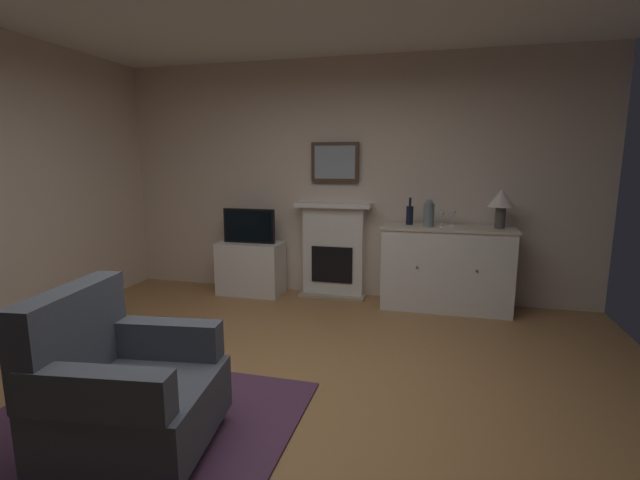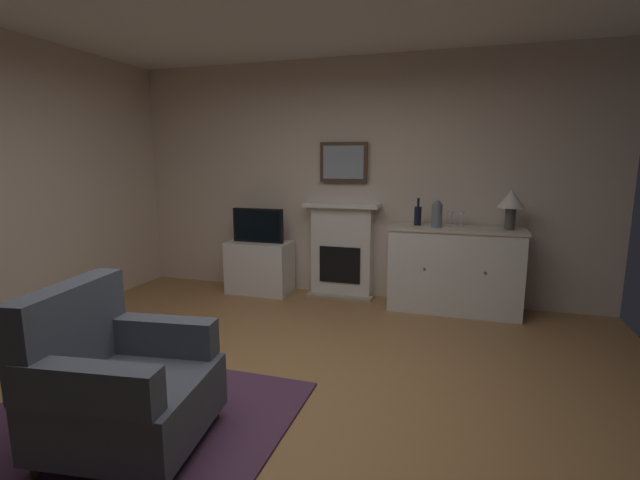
# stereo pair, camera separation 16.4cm
# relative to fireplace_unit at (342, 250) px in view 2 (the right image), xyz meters

# --- Properties ---
(ground_plane) EXTENTS (5.54, 5.38, 0.10)m
(ground_plane) POSITION_rel_fireplace_unit_xyz_m (0.13, -2.53, -0.60)
(ground_plane) COLOR #9E7042
(ground_plane) RESTS_ON ground
(wall_rear) EXTENTS (5.54, 0.06, 2.71)m
(wall_rear) POSITION_rel_fireplace_unit_xyz_m (0.13, 0.13, 0.81)
(wall_rear) COLOR beige
(wall_rear) RESTS_ON ground_plane
(area_rug) EXTENTS (1.89, 1.60, 0.02)m
(area_rug) POSITION_rel_fireplace_unit_xyz_m (-0.57, -2.94, -0.54)
(area_rug) COLOR #4C2D47
(area_rug) RESTS_ON ground_plane
(fireplace_unit) EXTENTS (0.87, 0.30, 1.10)m
(fireplace_unit) POSITION_rel_fireplace_unit_xyz_m (0.00, 0.00, 0.00)
(fireplace_unit) COLOR white
(fireplace_unit) RESTS_ON ground_plane
(framed_picture) EXTENTS (0.55, 0.04, 0.45)m
(framed_picture) POSITION_rel_fireplace_unit_xyz_m (0.00, 0.05, 1.01)
(framed_picture) COLOR #473323
(sideboard_cabinet) EXTENTS (1.36, 0.49, 0.90)m
(sideboard_cabinet) POSITION_rel_fireplace_unit_xyz_m (1.26, -0.18, -0.10)
(sideboard_cabinet) COLOR white
(sideboard_cabinet) RESTS_ON ground_plane
(table_lamp) EXTENTS (0.26, 0.26, 0.40)m
(table_lamp) POSITION_rel_fireplace_unit_xyz_m (1.77, -0.18, 0.63)
(table_lamp) COLOR #4C4742
(table_lamp) RESTS_ON sideboard_cabinet
(wine_bottle) EXTENTS (0.08, 0.08, 0.29)m
(wine_bottle) POSITION_rel_fireplace_unit_xyz_m (0.87, -0.14, 0.45)
(wine_bottle) COLOR black
(wine_bottle) RESTS_ON sideboard_cabinet
(wine_glass_left) EXTENTS (0.07, 0.07, 0.16)m
(wine_glass_left) POSITION_rel_fireplace_unit_xyz_m (1.20, -0.20, 0.47)
(wine_glass_left) COLOR silver
(wine_glass_left) RESTS_ON sideboard_cabinet
(wine_glass_center) EXTENTS (0.07, 0.07, 0.16)m
(wine_glass_center) POSITION_rel_fireplace_unit_xyz_m (1.31, -0.15, 0.47)
(wine_glass_center) COLOR silver
(wine_glass_center) RESTS_ON sideboard_cabinet
(vase_decorative) EXTENTS (0.11, 0.11, 0.28)m
(vase_decorative) POSITION_rel_fireplace_unit_xyz_m (1.07, -0.23, 0.49)
(vase_decorative) COLOR slate
(vase_decorative) RESTS_ON sideboard_cabinet
(tv_cabinet) EXTENTS (0.75, 0.42, 0.62)m
(tv_cabinet) POSITION_rel_fireplace_unit_xyz_m (-0.97, -0.16, -0.24)
(tv_cabinet) COLOR white
(tv_cabinet) RESTS_ON ground_plane
(tv_set) EXTENTS (0.62, 0.07, 0.40)m
(tv_set) POSITION_rel_fireplace_unit_xyz_m (-0.98, -0.19, 0.27)
(tv_set) COLOR black
(tv_set) RESTS_ON tv_cabinet
(armchair) EXTENTS (0.90, 0.87, 0.92)m
(armchair) POSITION_rel_fireplace_unit_xyz_m (-0.44, -3.12, -0.17)
(armchair) COLOR #474C56
(armchair) RESTS_ON ground_plane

